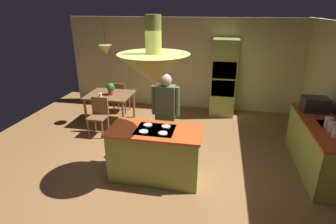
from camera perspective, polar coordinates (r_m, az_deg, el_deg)
name	(u,v)px	position (r m, az deg, el deg)	size (l,w,h in m)	color
ground	(159,169)	(5.05, -2.04, -12.19)	(8.16, 8.16, 0.00)	olive
wall_back	(185,64)	(7.74, 3.71, 10.21)	(6.80, 0.10, 2.55)	beige
kitchen_island	(156,153)	(4.64, -2.68, -8.82)	(1.58, 0.78, 0.93)	#939E42
counter_run_right	(319,146)	(5.55, 29.65, -6.41)	(0.73, 2.08, 0.91)	#939E42
oven_tower	(224,78)	(7.34, 11.84, 7.15)	(0.66, 0.62, 2.05)	#939E42
dining_table	(110,98)	(6.90, -12.37, 3.01)	(1.10, 0.93, 0.76)	brown
person_at_island	(166,112)	(4.99, -0.53, 0.09)	(0.53, 0.23, 1.70)	tan
range_hood	(154,67)	(4.09, -3.05, 9.66)	(1.10, 1.10, 1.00)	#939E42
pendant_light_over_table	(106,50)	(6.62, -13.21, 12.88)	(0.32, 0.32, 0.82)	#E0B266
chair_facing_island	(99,114)	(6.37, -14.63, -0.32)	(0.40, 0.40, 0.87)	brown
chair_by_back_wall	(120,95)	(7.55, -10.26, 3.53)	(0.40, 0.40, 0.87)	brown
potted_plant_on_table	(111,88)	(6.77, -12.20, 5.03)	(0.20, 0.20, 0.30)	#99382D
cup_on_table	(100,95)	(6.71, -14.28, 3.58)	(0.07, 0.07, 0.09)	white
canister_sugar	(332,127)	(5.06, 31.78, -2.76)	(0.12, 0.12, 0.18)	silver
canister_tea	(328,122)	(5.22, 31.16, -1.92)	(0.12, 0.12, 0.18)	silver
microwave_on_counter	(315,104)	(5.87, 28.98, 1.44)	(0.46, 0.36, 0.28)	#232326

